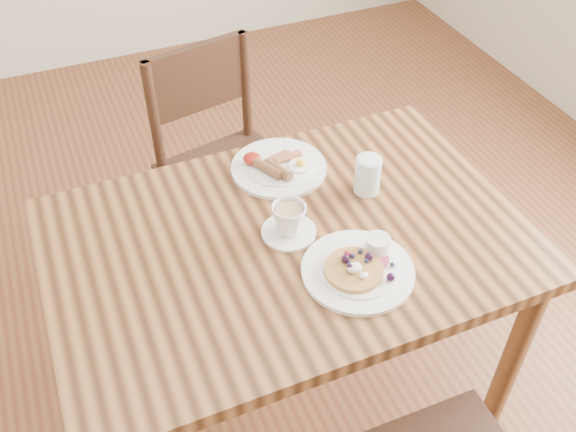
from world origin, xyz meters
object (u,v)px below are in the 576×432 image
Objects in this scene: dining_table at (288,263)px; breakfast_plate at (278,167)px; pancake_plate at (359,267)px; water_glass at (368,175)px; chair_far at (223,161)px; teacup_saucer at (289,221)px.

breakfast_plate is at bearing 73.44° from dining_table.
water_glass is (0.16, 0.26, 0.04)m from pancake_plate.
breakfast_plate is (0.08, 0.26, 0.11)m from dining_table.
chair_far is (0.04, 0.68, -0.16)m from dining_table.
water_glass is at bearing 17.35° from dining_table.
breakfast_plate is 2.56× the size of water_glass.
chair_far is 3.26× the size of breakfast_plate.
water_glass reaches higher than dining_table.
pancake_plate is 0.30m from water_glass.
dining_table is 8.57× the size of teacup_saucer.
dining_table is at bearing 122.10° from pancake_plate.
chair_far is 8.35× the size of water_glass.
water_glass is at bearing 58.83° from pancake_plate.
water_glass is (0.19, -0.18, 0.04)m from breakfast_plate.
chair_far is 6.29× the size of teacup_saucer.
teacup_saucer is (-0.10, 0.19, 0.03)m from pancake_plate.
pancake_plate is 0.44m from breakfast_plate.
breakfast_plate is (-0.03, 0.43, -0.00)m from pancake_plate.
water_glass reaches higher than pancake_plate.
dining_table is 4.44× the size of breakfast_plate.
chair_far reaches higher than breakfast_plate.
pancake_plate reaches higher than breakfast_plate.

